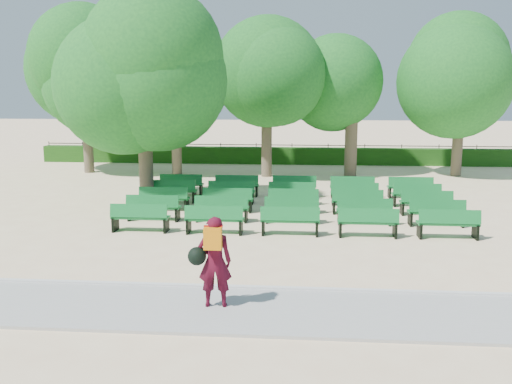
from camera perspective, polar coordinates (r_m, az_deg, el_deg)
ground at (r=17.82m, az=-0.64°, el=-2.90°), size 120.00×120.00×0.00m
paving at (r=10.79m, az=-4.45°, el=-11.65°), size 30.00×2.20×0.06m
curb at (r=11.84m, az=-3.55°, el=-9.51°), size 30.00×0.12×0.10m
hedge at (r=31.53m, az=1.77°, el=3.66°), size 26.00×0.70×0.90m
fence at (r=31.98m, az=1.80°, el=2.94°), size 26.00×0.10×1.02m
tree_line at (r=27.62m, az=1.32°, el=1.79°), size 21.80×6.80×7.04m
bench_array at (r=19.01m, az=3.65°, el=-1.82°), size 1.67×0.57×1.04m
tree_among at (r=20.33m, az=-11.23°, el=10.78°), size 4.76×4.76×6.48m
person at (r=10.59m, az=-4.30°, el=-6.82°), size 0.82×0.51×1.71m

